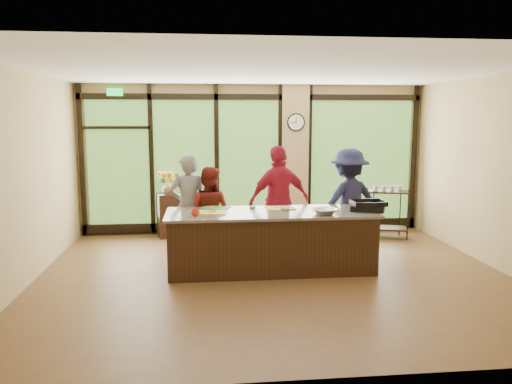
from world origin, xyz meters
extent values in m
plane|color=brown|center=(0.00, 0.00, 0.00)|extent=(7.00, 7.00, 0.00)
plane|color=white|center=(0.00, 0.00, 3.00)|extent=(7.00, 7.00, 0.00)
plane|color=tan|center=(0.00, 3.00, 1.50)|extent=(7.00, 0.00, 7.00)
plane|color=tan|center=(-3.50, 0.00, 1.50)|extent=(0.00, 6.00, 6.00)
plane|color=tan|center=(3.50, 0.00, 1.50)|extent=(0.00, 6.00, 6.00)
cube|color=tan|center=(0.85, 2.94, 1.50)|extent=(0.55, 0.12, 3.00)
cube|color=black|center=(0.00, 2.95, 2.75)|extent=(6.90, 0.08, 0.12)
cube|color=black|center=(0.00, 2.95, 0.12)|extent=(6.90, 0.08, 0.20)
cube|color=#19D83F|center=(-2.70, 2.90, 2.83)|extent=(0.30, 0.04, 0.14)
cube|color=#295C20|center=(-2.70, 2.97, 1.45)|extent=(1.20, 0.02, 2.50)
cube|color=#295C20|center=(-1.40, 2.97, 1.45)|extent=(1.20, 0.02, 2.50)
cube|color=#295C20|center=(-0.10, 2.97, 1.45)|extent=(1.20, 0.02, 2.50)
cube|color=#295C20|center=(2.25, 2.97, 1.45)|extent=(2.10, 0.02, 2.50)
cube|color=black|center=(-3.40, 2.95, 1.50)|extent=(0.08, 0.08, 3.00)
cube|color=black|center=(-2.05, 2.95, 1.50)|extent=(0.08, 0.08, 3.00)
cube|color=black|center=(-0.75, 2.95, 1.50)|extent=(0.08, 0.08, 3.00)
cube|color=black|center=(0.55, 2.95, 1.50)|extent=(0.08, 0.08, 3.00)
cube|color=black|center=(1.15, 2.95, 1.50)|extent=(0.08, 0.08, 3.00)
cube|color=black|center=(3.40, 2.95, 1.50)|extent=(0.08, 0.08, 3.00)
cube|color=black|center=(0.00, 0.30, 0.44)|extent=(3.10, 1.00, 0.88)
cube|color=slate|center=(0.00, 0.30, 0.90)|extent=(3.20, 1.10, 0.04)
cylinder|color=black|center=(0.85, 2.87, 2.25)|extent=(0.36, 0.04, 0.36)
cylinder|color=white|center=(0.85, 2.85, 2.25)|extent=(0.31, 0.01, 0.31)
cube|color=black|center=(0.85, 2.85, 2.30)|extent=(0.01, 0.00, 0.11)
cube|color=black|center=(0.80, 2.85, 2.25)|extent=(0.09, 0.00, 0.01)
imported|color=slate|center=(-1.28, 1.10, 0.88)|extent=(0.71, 0.53, 1.76)
imported|color=maroon|center=(-0.94, 1.06, 0.77)|extent=(0.93, 0.84, 1.55)
imported|color=maroon|center=(0.24, 1.09, 0.94)|extent=(1.20, 0.79, 1.89)
imported|color=#1B1D3B|center=(1.45, 1.10, 0.91)|extent=(1.32, 0.99, 1.82)
cube|color=black|center=(1.50, 0.22, 0.96)|extent=(0.62, 0.56, 0.09)
imported|color=silver|center=(0.76, 0.00, 0.96)|extent=(0.46, 0.46, 0.09)
cube|color=green|center=(-0.84, 0.68, 0.93)|extent=(0.49, 0.44, 0.01)
cube|color=yellow|center=(-0.90, 0.29, 0.93)|extent=(0.48, 0.39, 0.01)
cube|color=yellow|center=(0.18, 0.55, 0.93)|extent=(0.46, 0.36, 0.01)
imported|color=silver|center=(-1.16, 0.28, 0.94)|extent=(0.17, 0.17, 0.04)
imported|color=silver|center=(0.23, 0.39, 0.94)|extent=(0.19, 0.19, 0.05)
imported|color=silver|center=(-0.25, 0.63, 0.94)|extent=(0.14, 0.14, 0.03)
imported|color=red|center=(-1.15, 0.06, 0.97)|extent=(0.15, 0.15, 0.10)
cube|color=black|center=(-1.71, 2.68, 0.43)|extent=(0.52, 0.52, 0.86)
imported|color=olive|center=(-1.71, 2.68, 0.99)|extent=(0.32, 0.32, 0.25)
cube|color=black|center=(2.54, 2.13, 0.19)|extent=(0.85, 0.63, 0.03)
cube|color=black|center=(2.54, 2.13, 0.92)|extent=(0.85, 0.63, 0.03)
cylinder|color=black|center=(2.19, 1.94, 0.49)|extent=(0.03, 0.03, 0.97)
cylinder|color=black|center=(2.89, 1.94, 0.49)|extent=(0.03, 0.03, 0.97)
cylinder|color=black|center=(2.19, 2.33, 0.49)|extent=(0.03, 0.03, 0.97)
cylinder|color=black|center=(2.89, 2.33, 0.49)|extent=(0.03, 0.03, 0.97)
imported|color=silver|center=(2.30, 2.13, 0.99)|extent=(0.13, 0.13, 0.10)
imported|color=silver|center=(2.46, 2.13, 0.99)|extent=(0.13, 0.13, 0.10)
imported|color=silver|center=(2.63, 2.13, 0.99)|extent=(0.13, 0.13, 0.10)
imported|color=silver|center=(2.78, 2.13, 0.99)|extent=(0.13, 0.13, 0.10)
camera|label=1|loc=(-1.02, -7.13, 2.34)|focal=35.00mm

